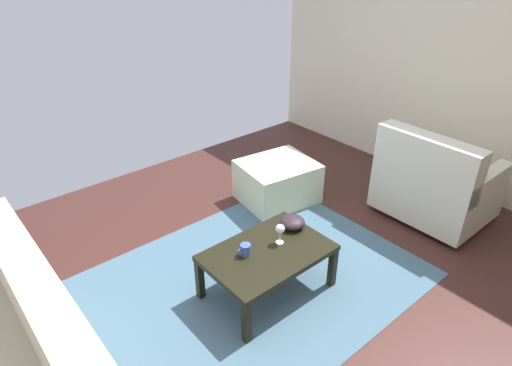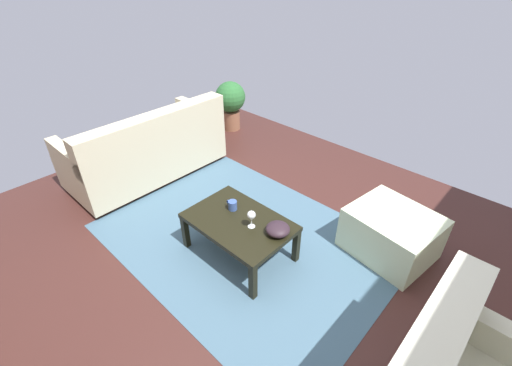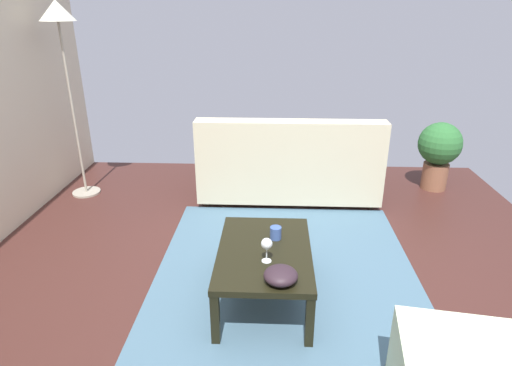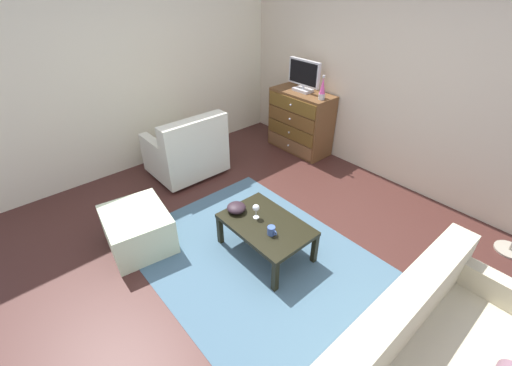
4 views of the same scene
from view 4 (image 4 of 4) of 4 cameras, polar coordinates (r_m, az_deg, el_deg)
ground_plane at (r=3.64m, az=0.89°, el=-10.48°), size 5.47×4.93×0.05m
wall_accent_rear at (r=4.60m, az=23.08°, el=16.12°), size 5.47×0.12×2.67m
wall_plain_left at (r=4.92m, az=-19.81°, el=17.78°), size 0.12×4.93×2.67m
area_rug at (r=3.42m, az=0.64°, el=-13.39°), size 2.60×1.90×0.01m
dresser at (r=5.28m, az=7.59°, el=10.35°), size 0.97×0.49×0.93m
tv at (r=5.08m, az=8.20°, el=17.73°), size 0.55×0.18×0.45m
lava_lamp at (r=4.81m, az=11.29°, el=15.50°), size 0.09×0.09×0.33m
coffee_table at (r=3.32m, az=1.72°, el=-7.47°), size 0.89×0.60×0.38m
wine_glass at (r=3.28m, az=0.00°, el=-4.32°), size 0.07×0.07×0.16m
mug at (r=3.14m, az=2.66°, el=-8.13°), size 0.11×0.08×0.08m
bowl_decorative at (r=3.41m, az=-3.38°, el=-4.23°), size 0.19×0.19×0.09m
armchair at (r=4.68m, az=-11.59°, el=5.22°), size 0.80×0.93×0.89m
ottoman at (r=3.69m, az=-19.52°, el=-7.43°), size 0.78×0.69×0.41m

